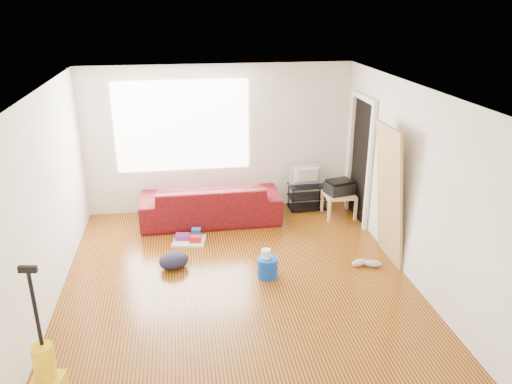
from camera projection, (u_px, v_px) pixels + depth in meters
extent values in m
cube|color=#481C05|center=(238.00, 280.00, 6.59)|extent=(4.50, 5.00, 0.01)
cube|color=silver|center=(235.00, 90.00, 5.68)|extent=(4.50, 5.00, 0.01)
cube|color=beige|center=(219.00, 139.00, 8.43)|extent=(4.50, 0.01, 2.50)
cube|color=beige|center=(275.00, 309.00, 3.83)|extent=(4.50, 0.01, 2.50)
cube|color=beige|center=(45.00, 203.00, 5.81)|extent=(0.01, 5.00, 2.50)
cube|color=beige|center=(409.00, 182.00, 6.46)|extent=(0.01, 5.00, 2.50)
cube|color=white|center=(182.00, 126.00, 8.24)|extent=(2.20, 0.01, 1.50)
cube|color=white|center=(369.00, 170.00, 7.69)|extent=(0.06, 0.08, 2.00)
cube|color=white|center=(350.00, 153.00, 8.52)|extent=(0.06, 0.08, 2.00)
cube|color=white|center=(364.00, 97.00, 7.73)|extent=(0.06, 0.98, 0.08)
cube|color=black|center=(361.00, 161.00, 8.11)|extent=(0.01, 0.86, 1.98)
imported|color=#440108|center=(211.00, 221.00, 8.35)|extent=(2.28, 0.89, 0.67)
cube|color=black|center=(306.00, 207.00, 8.83)|extent=(0.65, 0.39, 0.02)
cube|color=black|center=(307.00, 196.00, 8.76)|extent=(0.65, 0.39, 0.02)
cube|color=black|center=(307.00, 186.00, 8.69)|extent=(0.65, 0.39, 0.02)
cylinder|color=black|center=(293.00, 201.00, 8.57)|extent=(0.02, 0.02, 0.44)
cylinder|color=black|center=(289.00, 195.00, 8.85)|extent=(0.02, 0.02, 0.44)
cylinder|color=black|center=(325.00, 199.00, 8.68)|extent=(0.02, 0.02, 0.44)
cylinder|color=black|center=(320.00, 192.00, 8.96)|extent=(0.02, 0.02, 0.44)
imported|color=black|center=(308.00, 175.00, 8.62)|extent=(0.60, 0.08, 0.35)
cube|color=#DCB086|center=(339.00, 194.00, 8.41)|extent=(0.50, 0.50, 0.05)
cube|color=#DCB086|center=(329.00, 212.00, 8.25)|extent=(0.05, 0.05, 0.36)
cube|color=#DCB086|center=(322.00, 201.00, 8.67)|extent=(0.05, 0.05, 0.36)
cube|color=#DCB086|center=(355.00, 210.00, 8.31)|extent=(0.05, 0.05, 0.36)
cube|color=#DCB086|center=(347.00, 200.00, 8.73)|extent=(0.05, 0.05, 0.36)
cube|color=black|center=(339.00, 188.00, 8.37)|extent=(0.51, 0.43, 0.19)
cube|color=black|center=(340.00, 181.00, 8.33)|extent=(0.46, 0.38, 0.04)
cylinder|color=#0B43B7|center=(267.00, 276.00, 6.68)|extent=(0.29, 0.29, 0.27)
cylinder|color=white|center=(266.00, 263.00, 6.63)|extent=(0.13, 0.13, 0.12)
cube|color=white|center=(189.00, 241.00, 7.61)|extent=(0.54, 0.46, 0.04)
cube|color=red|center=(195.00, 239.00, 7.53)|extent=(0.19, 0.14, 0.10)
cube|color=#69297A|center=(183.00, 237.00, 7.62)|extent=(0.23, 0.19, 0.08)
cube|color=blue|center=(196.00, 233.00, 7.68)|extent=(0.15, 0.14, 0.13)
ellipsoid|color=#161633|center=(174.00, 268.00, 6.89)|extent=(0.50, 0.45, 0.23)
ellipsoid|color=silver|center=(359.00, 263.00, 6.92)|extent=(0.26, 0.17, 0.10)
ellipsoid|color=silver|center=(373.00, 264.00, 6.90)|extent=(0.26, 0.17, 0.10)
cylinder|color=yellow|center=(44.00, 362.00, 4.58)|extent=(0.20, 0.20, 0.35)
cylinder|color=black|center=(35.00, 309.00, 4.41)|extent=(0.04, 0.04, 0.75)
cube|color=black|center=(28.00, 269.00, 4.26)|extent=(0.16, 0.07, 0.06)
cube|color=tan|center=(383.00, 258.00, 7.15)|extent=(0.24, 0.78, 1.94)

